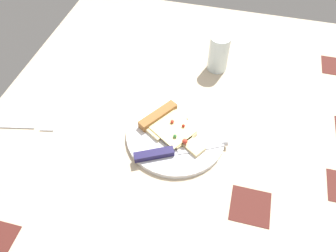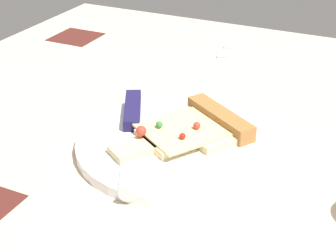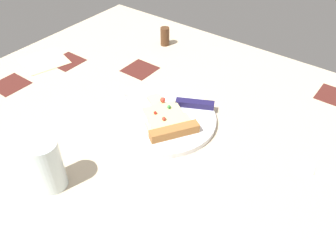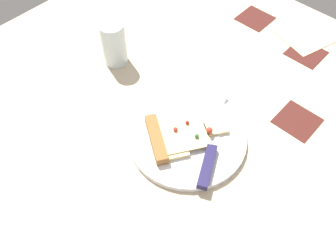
{
  "view_description": "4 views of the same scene",
  "coord_description": "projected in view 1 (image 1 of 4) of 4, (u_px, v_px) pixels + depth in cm",
  "views": [
    {
      "loc": [
        7.24,
        -60.76,
        69.74
      ],
      "look_at": [
        -6.25,
        -8.16,
        4.0
      ],
      "focal_mm": 35.46,
      "sensor_mm": 36.0,
      "label": 1
    },
    {
      "loc": [
        48.08,
        15.64,
        35.08
      ],
      "look_at": [
        -3.41,
        -8.78,
        3.53
      ],
      "focal_mm": 54.72,
      "sensor_mm": 36.0,
      "label": 2
    },
    {
      "loc": [
        -45.43,
        45.47,
        56.71
      ],
      "look_at": [
        -8.12,
        -4.22,
        3.12
      ],
      "focal_mm": 37.2,
      "sensor_mm": 36.0,
      "label": 3
    },
    {
      "loc": [
        -40.35,
        -35.78,
        66.25
      ],
      "look_at": [
        -6.4,
        -4.19,
        3.62
      ],
      "focal_mm": 38.59,
      "sensor_mm": 36.0,
      "label": 4
    }
  ],
  "objects": [
    {
      "name": "fork",
      "position": [
        29.0,
        126.0,
        0.9
      ],
      "size": [
        15.34,
        4.99,
        0.8
      ],
      "rotation": [
        0.0,
        0.0,
        4.93
      ],
      "color": "silver",
      "rests_on": "ground_plane"
    },
    {
      "name": "drinking_glass",
      "position": [
        219.0,
        53.0,
        1.01
      ],
      "size": [
        6.14,
        6.14,
        11.61
      ],
      "primitive_type": "cylinder",
      "color": "silver",
      "rests_on": "ground_plane"
    },
    {
      "name": "plate",
      "position": [
        176.0,
        135.0,
        0.88
      ],
      "size": [
        26.13,
        26.13,
        1.39
      ],
      "primitive_type": "cylinder",
      "color": "silver",
      "rests_on": "ground_plane"
    },
    {
      "name": "ground_plane",
      "position": [
        197.0,
        121.0,
        0.94
      ],
      "size": [
        114.99,
        114.99,
        3.0
      ],
      "color": "#C6B293",
      "rests_on": "ground"
    },
    {
      "name": "knife",
      "position": [
        172.0,
        151.0,
        0.83
      ],
      "size": [
        22.34,
        12.76,
        2.45
      ],
      "rotation": [
        0.0,
        0.0,
        5.18
      ],
      "color": "silver",
      "rests_on": "plate"
    },
    {
      "name": "pizza_slice",
      "position": [
        169.0,
        126.0,
        0.88
      ],
      "size": [
        18.84,
        16.01,
        2.68
      ],
      "rotation": [
        0.0,
        0.0,
        4.14
      ],
      "color": "beige",
      "rests_on": "plate"
    }
  ]
}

